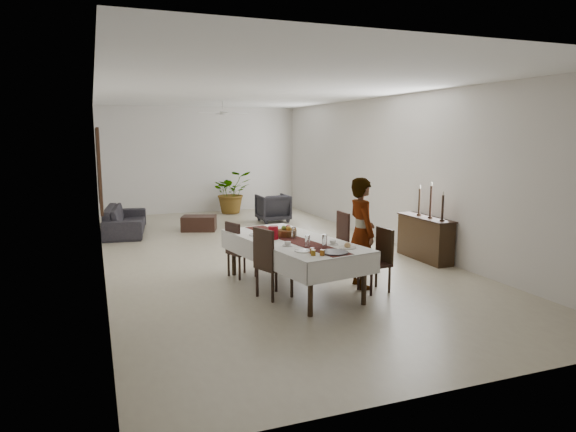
{
  "coord_description": "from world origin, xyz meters",
  "views": [
    {
      "loc": [
        -3.08,
        -9.66,
        2.38
      ],
      "look_at": [
        -0.12,
        -1.87,
        1.05
      ],
      "focal_mm": 32.0,
      "sensor_mm": 36.0,
      "label": 1
    }
  ],
  "objects": [
    {
      "name": "jam_jar_a",
      "position": [
        -0.29,
        -3.59,
        0.82
      ],
      "size": [
        0.07,
        0.07,
        0.08
      ],
      "primitive_type": "cylinder",
      "color": "#995616",
      "rests_on": "tablecloth_top"
    },
    {
      "name": "chair_right_far_leg_br",
      "position": [
        0.6,
        -1.52,
        0.21
      ],
      "size": [
        0.04,
        0.04,
        0.43
      ],
      "primitive_type": "cylinder",
      "rotation": [
        0.0,
        0.0,
        0.01
      ],
      "color": "black",
      "rests_on": "floor"
    },
    {
      "name": "chair_right_far_seat",
      "position": [
        0.78,
        -1.69,
        0.46
      ],
      "size": [
        0.44,
        0.44,
        0.05
      ],
      "primitive_type": "cube",
      "rotation": [
        0.0,
        0.0,
        1.59
      ],
      "color": "black",
      "rests_on": "chair_right_far_leg_fl"
    },
    {
      "name": "chair_left_near_leg_bl",
      "position": [
        -0.56,
        -2.52,
        0.22
      ],
      "size": [
        0.06,
        0.06,
        0.44
      ],
      "primitive_type": "cylinder",
      "rotation": [
        0.0,
        0.0,
        0.35
      ],
      "color": "black",
      "rests_on": "floor"
    },
    {
      "name": "candlestick_far_candle",
      "position": [
        2.78,
        -1.38,
        1.38
      ],
      "size": [
        0.03,
        0.03,
        0.07
      ],
      "primitive_type": "cylinder",
      "color": "beige",
      "rests_on": "candlestick_far_shaft"
    },
    {
      "name": "floor",
      "position": [
        0.0,
        0.0,
        0.0
      ],
      "size": [
        6.0,
        12.0,
        0.0
      ],
      "primitive_type": "cube",
      "color": "#B4AB8F",
      "rests_on": "ground"
    },
    {
      "name": "jam_jar_c",
      "position": [
        -0.37,
        -3.44,
        0.82
      ],
      "size": [
        0.07,
        0.07,
        0.08
      ],
      "primitive_type": "cylinder",
      "color": "brown",
      "rests_on": "tablecloth_top"
    },
    {
      "name": "mirror_glass_far",
      "position": [
        -2.92,
        4.3,
        1.6
      ],
      "size": [
        0.01,
        0.9,
        1.7
      ],
      "primitive_type": "cube",
      "color": "silver",
      "rests_on": "mirror_frame_far"
    },
    {
      "name": "potted_plant",
      "position": [
        0.81,
        5.42,
        0.65
      ],
      "size": [
        1.19,
        1.04,
        1.29
      ],
      "primitive_type": "imported",
      "rotation": [
        0.0,
        0.0,
        0.03
      ],
      "color": "#306327",
      "rests_on": "floor"
    },
    {
      "name": "chair_right_near_leg_br",
      "position": [
        0.66,
        -2.88,
        0.2
      ],
      "size": [
        0.04,
        0.04,
        0.4
      ],
      "primitive_type": "cylinder",
      "rotation": [
        0.0,
        0.0,
        0.1
      ],
      "color": "black",
      "rests_on": "floor"
    },
    {
      "name": "table_runner",
      "position": [
        -0.27,
        -2.46,
        0.79
      ],
      "size": [
        0.82,
        2.6,
        0.0
      ],
      "primitive_type": "cube",
      "rotation": [
        0.0,
        0.0,
        0.18
      ],
      "color": "#511C17",
      "rests_on": "tablecloth_top"
    },
    {
      "name": "tablecloth_top",
      "position": [
        -0.27,
        -2.46,
        0.78
      ],
      "size": [
        1.68,
        2.83,
        0.01
      ],
      "primitive_type": "cube",
      "rotation": [
        0.0,
        0.0,
        0.18
      ],
      "color": "white",
      "rests_on": "dining_table_top"
    },
    {
      "name": "fruit_green",
      "position": [
        -0.31,
        -2.17,
        0.91
      ],
      "size": [
        0.08,
        0.08,
        0.08
      ],
      "primitive_type": "sphere",
      "color": "olive",
      "rests_on": "fruit_basket"
    },
    {
      "name": "chair_left_far_leg_br",
      "position": [
        -0.61,
        -1.62,
        0.2
      ],
      "size": [
        0.05,
        0.05,
        0.39
      ],
      "primitive_type": "cylinder",
      "rotation": [
        0.0,
        0.0,
        0.33
      ],
      "color": "black",
      "rests_on": "floor"
    },
    {
      "name": "tablecloth_drape_right",
      "position": [
        0.33,
        -2.35,
        0.63
      ],
      "size": [
        0.49,
        2.61,
        0.31
      ],
      "primitive_type": "cube",
      "rotation": [
        0.0,
        0.0,
        0.18
      ],
      "color": "silver",
      "rests_on": "dining_table_top"
    },
    {
      "name": "chair_right_far_leg_fr",
      "position": [
        0.96,
        -1.51,
        0.21
      ],
      "size": [
        0.04,
        0.04,
        0.43
      ],
      "primitive_type": "cylinder",
      "rotation": [
        0.0,
        0.0,
        0.01
      ],
      "color": "black",
      "rests_on": "floor"
    },
    {
      "name": "chair_left_far_back",
      "position": [
        -0.99,
        -1.57,
        0.69
      ],
      "size": [
        0.16,
        0.39,
        0.51
      ],
      "primitive_type": "cube",
      "rotation": [
        0.0,
        0.0,
        -1.24
      ],
      "color": "black",
      "rests_on": "chair_left_far_seat"
    },
    {
      "name": "fan_blade_w",
      "position": [
        -0.35,
        3.0,
        2.9
      ],
      "size": [
        0.55,
        0.1,
        0.01
      ],
      "primitive_type": "cube",
      "color": "white",
      "rests_on": "fan_hub"
    },
    {
      "name": "fruit_basket",
      "position": [
        -0.26,
        -2.19,
        0.84
      ],
      "size": [
        0.31,
        0.31,
        0.1
      ],
      "primitive_type": "cylinder",
      "color": "brown",
      "rests_on": "tablecloth_top"
    },
    {
      "name": "jam_jar_b",
      "position": [
        -0.4,
        -3.55,
        0.82
      ],
      "size": [
        0.07,
        0.07,
        0.08
      ],
      "primitive_type": "cylinder",
      "color": "#956715",
      "rests_on": "tablecloth_top"
    },
    {
      "name": "wall_back",
      "position": [
        0.0,
        6.0,
        1.6
      ],
      "size": [
        6.0,
        0.02,
        3.2
      ],
      "primitive_type": "cube",
      "color": "silver",
      "rests_on": "floor"
    },
    {
      "name": "wall_right",
      "position": [
        3.0,
        0.0,
        1.6
      ],
      "size": [
        0.02,
        12.0,
        3.2
      ],
      "primitive_type": "cube",
      "color": "silver",
      "rests_on": "floor"
    },
    {
      "name": "chair_right_far_back",
      "position": [
        0.98,
        -1.69,
        0.75
      ],
      "size": [
        0.05,
        0.44,
        0.55
      ],
      "primitive_type": "cube",
      "rotation": [
        0.0,
        0.0,
        1.59
      ],
      "color": "black",
      "rests_on": "chair_right_far_seat"
    },
    {
      "name": "teacup_right",
      "position": [
        0.15,
        -3.01,
        0.81
      ],
      "size": [
        0.09,
        0.09,
        0.06
      ],
      "primitive_type": "cylinder",
      "color": "white",
      "rests_on": "saucer_right"
    },
    {
      "name": "chair_left_near_seat",
      "position": [
        -0.67,
        -2.75,
        0.46
      ],
      "size": [
        0.57,
        0.57,
        0.05
      ],
      "primitive_type": "cube",
      "rotation": [
        0.0,
        0.0,
        -1.22
      ],
      "color": "black",
      "rests_on": "chair_left_near_leg_fl"
    },
    {
      "name": "candlestick_far_shaft",
      "position": [
        2.78,
        -1.38,
        1.1
      ],
      "size": [
        0.04,
        0.04,
        0.49
      ],
      "primitive_type": "cylinder",
      "color": "black",
      "rests_on": "candlestick_far_base"
    },
    {
      "name": "candlestick_near_shaft",
      "position": [
        2.78,
        -2.09,
        1.08
      ],
      "size": [
        0.04,
        0.04,
        0.44
      ],
      "primitive_type": "cylinder",
      "color": "black",
      "rests_on": "candlestick_near_base"
    },
    {
      "name": "armchair",
      "position": [
        1.48,
        3.52,
        0.38
      ],
      "size": [
        0.81,
        0.83,
        0.76
      ],
      "primitive_type": "imported",
      "rotation": [
        0.0,
        0.0,
        3.14
      ],
      "color": "#28262B",
      "rests_on": "floor"
    },
    {
      "name": "saucer_left",
      "position": [
        -0.51,
        -2.87,
        0.79
      ],
      "size": [
        0.15,
        0.15,
        0.01
      ],
      "primitive_type": "cylinder",
      "color": "silver",
      "rests_on": "tablecloth_top"
    },
    {
      "name": "bread_near_right",
      "position": [
        0.23,
        -3.31,
        0.82
      ],
      "size": [
        0.09,
        0.09,
        0.09
      ],
      "primitive_type": "sphere",
      "color": "tan",
      "rests_on": "plate_near_right"
    },
    {
      "name": "chair_right_near_leg_bl",
      "position": [
        0.69,
        -3.21,
        0.2
      ],
      "size": [
        0.04,
        0.04,
        0.4
      ],
      "primitive_type": "cylinder",
      "rotation": [
        0.0,
        0.0,
        0.1
      ],
      "color": "black",
      "rests_on": "floor"
    },
    {
      "name": "chair_right_far_leg_fl",
      "position": [
        0.96,
        -1.87,
        0.21
      ],
      "size": [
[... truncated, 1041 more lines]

